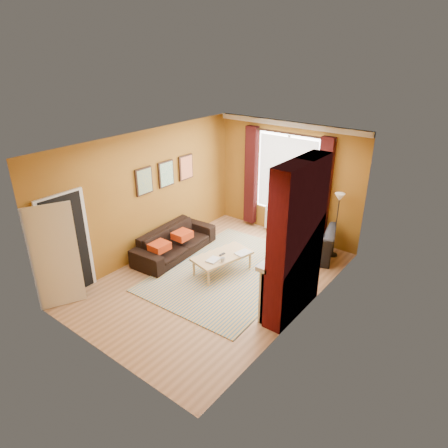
{
  "coord_description": "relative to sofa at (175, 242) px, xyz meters",
  "views": [
    {
      "loc": [
        4.39,
        -5.42,
        4.43
      ],
      "look_at": [
        0.0,
        0.25,
        1.15
      ],
      "focal_mm": 32.0,
      "sensor_mm": 36.0,
      "label": 1
    }
  ],
  "objects": [
    {
      "name": "ground",
      "position": [
        1.42,
        -0.25,
        -0.31
      ],
      "size": [
        5.5,
        5.5,
        0.0
      ],
      "primitive_type": "plane",
      "color": "#946743",
      "rests_on": "ground"
    },
    {
      "name": "mug",
      "position": [
        1.53,
        -0.19,
        0.15
      ],
      "size": [
        0.12,
        0.12,
        0.1
      ],
      "primitive_type": "imported",
      "rotation": [
        0.0,
        0.0,
        -0.15
      ],
      "color": "#999999",
      "rests_on": "coffee_table"
    },
    {
      "name": "armchair",
      "position": [
        2.46,
        1.67,
        0.07
      ],
      "size": [
        1.43,
        1.34,
        0.75
      ],
      "primitive_type": "imported",
      "rotation": [
        0.0,
        0.0,
        3.5
      ],
      "color": "black",
      "rests_on": "ground"
    },
    {
      "name": "coffee_table",
      "position": [
        1.35,
        0.03,
        0.06
      ],
      "size": [
        0.89,
        1.35,
        0.41
      ],
      "rotation": [
        0.0,
        0.0,
        -0.23
      ],
      "color": "tan",
      "rests_on": "ground"
    },
    {
      "name": "tv_remote",
      "position": [
        1.34,
        0.03,
        0.12
      ],
      "size": [
        0.06,
        0.15,
        0.02
      ],
      "rotation": [
        0.0,
        0.0,
        -0.1
      ],
      "color": "#252528",
      "rests_on": "coffee_table"
    },
    {
      "name": "wicker_stool",
      "position": [
        1.66,
        2.15,
        -0.07
      ],
      "size": [
        0.41,
        0.41,
        0.47
      ],
      "rotation": [
        0.0,
        0.0,
        0.11
      ],
      "color": "#A27746",
      "rests_on": "ground"
    },
    {
      "name": "sofa",
      "position": [
        0.0,
        0.0,
        0.0
      ],
      "size": [
        0.98,
        2.16,
        0.61
      ],
      "primitive_type": "imported",
      "rotation": [
        0.0,
        0.0,
        1.65
      ],
      "color": "black",
      "rests_on": "ground"
    },
    {
      "name": "striped_rug",
      "position": [
        1.48,
        0.12,
        -0.3
      ],
      "size": [
        2.67,
        3.59,
        0.02
      ],
      "rotation": [
        0.0,
        0.0,
        0.05
      ],
      "color": "teal",
      "rests_on": "ground"
    },
    {
      "name": "room_walls",
      "position": [
        2.06,
        0.02,
        1.08
      ],
      "size": [
        3.82,
        5.54,
        2.83
      ],
      "color": "#8F5D1B",
      "rests_on": "ground"
    },
    {
      "name": "book_a",
      "position": [
        1.24,
        -0.28,
        0.12
      ],
      "size": [
        0.23,
        0.3,
        0.03
      ],
      "primitive_type": "imported",
      "rotation": [
        0.0,
        0.0,
        0.09
      ],
      "color": "#999999",
      "rests_on": "coffee_table"
    },
    {
      "name": "floor_lamp",
      "position": [
        2.88,
        2.15,
        0.87
      ],
      "size": [
        0.25,
        0.25,
        1.5
      ],
      "rotation": [
        0.0,
        0.0,
        -0.14
      ],
      "color": "black",
      "rests_on": "ground"
    },
    {
      "name": "book_b",
      "position": [
        1.54,
        0.37,
        0.12
      ],
      "size": [
        0.29,
        0.36,
        0.02
      ],
      "primitive_type": "imported",
      "rotation": [
        0.0,
        0.0,
        -0.2
      ],
      "color": "#999999",
      "rests_on": "coffee_table"
    }
  ]
}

